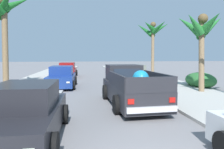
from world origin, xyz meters
TOP-DOWN VIEW (x-y plane):
  - sidewalk_left at (-4.87, 12.00)m, footprint 4.63×60.00m
  - sidewalk_right at (4.87, 12.00)m, footprint 4.63×60.00m
  - curb_left at (-3.95, 12.00)m, footprint 0.16×60.00m
  - curb_right at (3.95, 12.00)m, footprint 0.16×60.00m
  - pickup_truck at (0.94, 6.56)m, footprint 2.40×5.30m
  - car_left_near at (2.86, 14.10)m, footprint 2.16×4.32m
  - car_right_near at (-3.02, 20.25)m, footprint 2.08×4.28m
  - car_left_mid at (-2.81, 2.75)m, footprint 2.05×4.27m
  - car_left_far at (-2.83, 12.49)m, footprint 2.05×4.27m
  - palm_tree_left_fore at (6.50, 20.09)m, footprint 3.65×4.05m
  - palm_tree_left_mid at (5.82, 9.04)m, footprint 3.09×3.35m
  - palm_tree_left_back at (-6.59, 12.17)m, footprint 3.60×3.83m
  - hedge_bush at (6.99, 10.86)m, footprint 1.80×2.80m

SIDE VIEW (x-z plane):
  - curb_left at x=-3.95m, z-range 0.00..0.10m
  - curb_right at x=3.95m, z-range 0.00..0.10m
  - sidewalk_left at x=-4.87m, z-range 0.00..0.12m
  - sidewalk_right at x=4.87m, z-range 0.00..0.12m
  - hedge_bush at x=6.99m, z-range 0.00..1.10m
  - car_left_near at x=2.86m, z-range -0.06..1.48m
  - car_right_near at x=-3.02m, z-range -0.06..1.48m
  - car_left_mid at x=-2.81m, z-range -0.06..1.48m
  - car_left_far at x=-2.83m, z-range -0.06..1.48m
  - pickup_truck at x=0.94m, z-range -0.11..1.69m
  - palm_tree_left_mid at x=5.82m, z-range 1.45..6.30m
  - palm_tree_left_fore at x=6.50m, z-range 1.90..8.02m
  - palm_tree_left_back at x=-6.59m, z-range 2.01..8.38m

